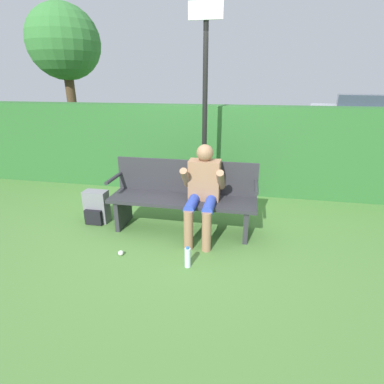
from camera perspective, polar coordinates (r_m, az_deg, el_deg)
ground_plane at (r=4.09m, az=-1.81°, el=-7.21°), size 40.00×40.00×0.00m
hedge_back at (r=5.40m, az=2.10°, el=8.23°), size 12.00×0.43×1.51m
park_bench at (r=3.96m, az=-1.65°, el=-0.75°), size 1.92×0.51×0.91m
person_seated at (r=3.71m, az=2.08°, el=0.76°), size 0.53×0.66×1.17m
backpack at (r=4.44m, az=-17.74°, el=-2.82°), size 0.32×0.24×0.46m
water_bottle at (r=3.30m, az=-0.84°, el=-12.35°), size 0.07×0.07×0.24m
signpost at (r=4.36m, az=2.47°, el=16.84°), size 0.45×0.09×2.89m
parked_car at (r=15.74m, az=29.46°, el=13.33°), size 4.51×2.55×1.31m
tree at (r=9.12m, az=-23.18°, el=24.51°), size 1.83×1.83×3.72m
litter_crumple at (r=3.62m, az=-13.41°, el=-11.23°), size 0.06×0.06×0.06m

